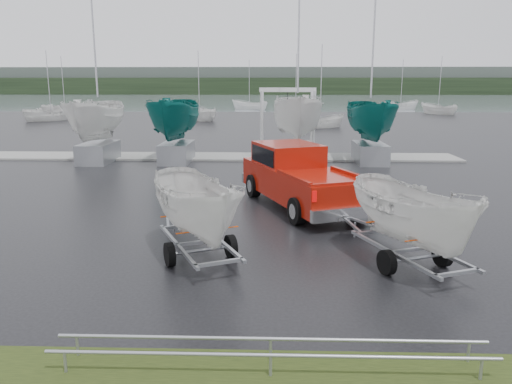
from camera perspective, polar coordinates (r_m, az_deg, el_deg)
name	(u,v)px	position (r m, az deg, el deg)	size (l,w,h in m)	color
ground_plane	(156,213)	(17.70, -11.31, -2.32)	(120.00, 120.00, 0.00)	black
lake	(255,102)	(116.81, -0.17, 10.27)	(300.00, 300.00, 0.00)	gray
dock	(205,157)	(30.25, -5.83, 4.05)	(30.00, 3.00, 0.12)	gray
treeline	(261,86)	(186.71, 0.58, 12.01)	(300.00, 8.00, 6.00)	black
far_hill	(261,81)	(194.70, 0.63, 12.62)	(300.00, 6.00, 10.00)	#4C5651
pickup_truck	(296,174)	(18.31, 4.62, 2.03)	(4.46, 6.93, 2.18)	#951308
trailer_hitched	(417,161)	(12.25, 17.90, 3.37)	(2.41, 3.78, 4.84)	#979A9F
trailer_parked	(196,153)	(12.32, -6.84, 4.42)	(2.59, 3.76, 5.05)	#979A9F
boat_hoist	(287,113)	(29.73, 3.61, 9.02)	(3.30, 2.18, 4.12)	silver
keelboat_0	(94,93)	(29.34, -17.99, 10.76)	(2.44, 3.20, 10.61)	#979A9F
keelboat_1	(175,90)	(28.38, -9.28, 11.40)	(2.52, 3.20, 7.79)	#979A9F
keelboat_2	(298,85)	(27.70, 4.85, 12.04)	(2.67, 3.20, 10.85)	#979A9F
keelboat_3	(373,93)	(28.51, 13.19, 10.92)	(2.41, 3.20, 10.58)	#979A9F
mast_rack_2	(271,347)	(8.25, 1.68, -17.27)	(7.00, 0.56, 0.06)	#979A9F
moored_boat_0	(52,121)	(64.07, -22.31, 7.56)	(3.75, 3.77, 11.57)	silver
moored_boat_1	(200,120)	(60.11, -6.46, 8.14)	(3.58, 3.61, 11.47)	silver
moored_boat_2	(320,128)	(50.25, 7.32, 7.30)	(2.67, 2.64, 10.66)	silver
moored_boat_3	(438,114)	(75.91, 20.05, 8.36)	(3.30, 3.33, 11.22)	silver
moored_boat_4	(65,114)	(77.05, -20.95, 8.34)	(3.33, 3.30, 11.23)	silver
moored_boat_5	(249,109)	(84.01, -0.77, 9.43)	(3.35, 3.32, 11.29)	silver
moored_boat_6	(400,110)	(86.57, 16.17, 9.03)	(2.96, 2.91, 11.16)	silver
moored_boat_7	(295,117)	(65.87, 4.53, 8.56)	(3.13, 3.14, 10.93)	silver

